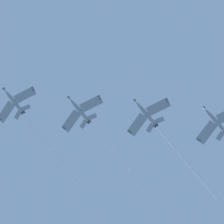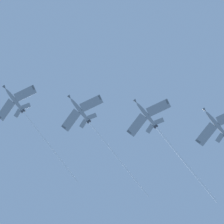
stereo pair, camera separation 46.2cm
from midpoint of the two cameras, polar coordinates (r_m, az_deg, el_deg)
The scene contains 3 objects.
jet_lead at distance 148.61m, azimuth -13.47°, elevation -0.75°, with size 33.02×39.63×11.70m.
jet_second at distance 141.47m, azimuth -3.45°, elevation -1.97°, with size 33.67×40.56×10.88m.
jet_third at distance 138.12m, azimuth 7.58°, elevation -3.11°, with size 32.97×39.46×12.24m.
Camera 2 is at (23.47, -12.54, 1.90)m, focal length 57.17 mm.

